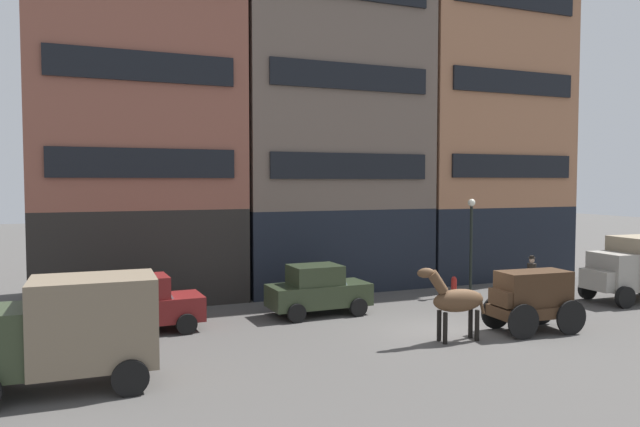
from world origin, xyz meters
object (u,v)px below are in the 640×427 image
Objects in this scene: draft_horse at (455,300)px; cargo_wagon at (532,297)px; delivery_truck_far at (67,329)px; fire_hydrant_curbside at (454,286)px; sedan_light at (143,304)px; pedestrian_officer at (532,275)px; delivery_truck_near at (638,266)px; sedan_dark at (318,290)px; streetlamp_curbside at (471,232)px.

cargo_wagon is at bearing -0.07° from draft_horse.
delivery_truck_far is 16.21m from fire_hydrant_curbside.
delivery_truck_far reaches higher than sedan_light.
pedestrian_officer is at bearing 32.15° from draft_horse.
pedestrian_officer is at bearing 151.99° from delivery_truck_near.
delivery_truck_near is at bearing -11.35° from sedan_dark.
cargo_wagon is 0.73× the size of streetlamp_curbside.
draft_horse reaches higher than pedestrian_officer.
draft_horse is 9.90m from sedan_light.
pedestrian_officer is 3.19m from fire_hydrant_curbside.
streetlamp_curbside is at bearing 5.73° from sedan_light.
streetlamp_curbside is 4.96× the size of fire_hydrant_curbside.
delivery_truck_near is (10.53, 2.30, 0.15)m from draft_horse.
delivery_truck_near is at bearing 16.87° from cargo_wagon.
delivery_truck_near is 1.08× the size of streetlamp_curbside.
streetlamp_curbside is at bearing 6.46° from fire_hydrant_curbside.
cargo_wagon is 7.36m from sedan_dark.
fire_hydrant_curbside is at bearing -173.54° from streetlamp_curbside.
delivery_truck_near is 4.24m from pedestrian_officer.
streetlamp_curbside is at bearing 50.07° from draft_horse.
draft_horse is 8.04m from pedestrian_officer.
streetlamp_curbside reaches higher than sedan_light.
delivery_truck_far is at bearing -149.20° from sedan_dark.
sedan_dark is at bearing 30.80° from delivery_truck_far.
delivery_truck_near is 6.74m from streetlamp_curbside.
draft_horse is at bearing -147.85° from pedestrian_officer.
sedan_dark is (8.33, 4.96, -0.51)m from delivery_truck_far.
sedan_light is (-8.70, 4.71, -0.36)m from draft_horse.
streetlamp_curbside reaches higher than cargo_wagon.
pedestrian_officer is (9.32, -0.64, 0.07)m from sedan_dark.
pedestrian_officer is 0.44× the size of streetlamp_curbside.
delivery_truck_far is 9.71m from sedan_dark.
sedan_light is 0.91× the size of streetlamp_curbside.
sedan_dark is 2.08× the size of pedestrian_officer.
draft_horse is at bearing -124.85° from fire_hydrant_curbside.
pedestrian_officer is (-3.73, 1.98, -0.44)m from delivery_truck_near.
draft_horse is at bearing 0.26° from delivery_truck_far.
delivery_truck_far is (-13.79, -0.05, 0.28)m from cargo_wagon.
delivery_truck_near is at bearing -28.01° from pedestrian_officer.
sedan_light is (-11.65, 4.71, -0.23)m from cargo_wagon.
sedan_dark is at bearing 1.91° from sedan_light.
fire_hydrant_curbside is (-6.36, 3.69, -1.00)m from delivery_truck_near.
cargo_wagon is at bearing -22.03° from sedan_light.
sedan_dark is (-13.05, 2.62, -0.51)m from delivery_truck_near.
pedestrian_officer is (15.50, -0.43, 0.07)m from sedan_light.
delivery_truck_far reaches higher than cargo_wagon.
draft_horse reaches higher than fire_hydrant_curbside.
draft_horse is (-2.95, 0.00, 0.12)m from cargo_wagon.
sedan_dark is at bearing 168.65° from delivery_truck_near.
sedan_dark is 7.91m from streetlamp_curbside.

